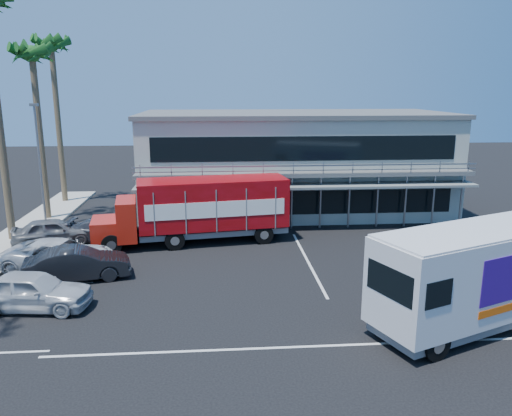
{
  "coord_description": "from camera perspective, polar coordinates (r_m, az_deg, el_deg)",
  "views": [
    {
      "loc": [
        -2.72,
        -22.01,
        9.02
      ],
      "look_at": [
        -0.56,
        5.81,
        2.3
      ],
      "focal_mm": 35.0,
      "sensor_mm": 36.0,
      "label": 1
    }
  ],
  "objects": [
    {
      "name": "light_pole_far",
      "position": [
        35.24,
        -23.5,
        5.06
      ],
      "size": [
        0.5,
        0.25,
        8.09
      ],
      "color": "gray",
      "rests_on": "ground"
    },
    {
      "name": "parked_car_e",
      "position": [
        31.89,
        -22.15,
        -2.46
      ],
      "size": [
        4.91,
        2.98,
        1.56
      ],
      "primitive_type": "imported",
      "rotation": [
        0.0,
        0.0,
        1.83
      ],
      "color": "slate",
      "rests_on": "ground"
    },
    {
      "name": "parked_car_a",
      "position": [
        22.98,
        -24.17,
        -8.62
      ],
      "size": [
        4.99,
        2.47,
        1.64
      ],
      "primitive_type": "imported",
      "rotation": [
        0.0,
        0.0,
        1.45
      ],
      "color": "#B5B8BC",
      "rests_on": "ground"
    },
    {
      "name": "ground",
      "position": [
        23.94,
        2.44,
        -8.6
      ],
      "size": [
        120.0,
        120.0,
        0.0
      ],
      "primitive_type": "plane",
      "color": "black",
      "rests_on": "ground"
    },
    {
      "name": "parked_car_b",
      "position": [
        25.54,
        -19.69,
        -6.05
      ],
      "size": [
        5.14,
        2.82,
        1.61
      ],
      "primitive_type": "imported",
      "rotation": [
        0.0,
        0.0,
        1.81
      ],
      "color": "black",
      "rests_on": "ground"
    },
    {
      "name": "parked_car_d",
      "position": [
        31.51,
        -16.71,
        -2.42
      ],
      "size": [
        4.78,
        2.35,
        1.34
      ],
      "primitive_type": "imported",
      "rotation": [
        0.0,
        0.0,
        1.46
      ],
      "color": "#303640",
      "rests_on": "ground"
    },
    {
      "name": "parked_car_c",
      "position": [
        27.14,
        -21.44,
        -5.09
      ],
      "size": [
        6.05,
        3.59,
        1.58
      ],
      "primitive_type": "imported",
      "rotation": [
        0.0,
        0.0,
        1.39
      ],
      "color": "silver",
      "rests_on": "ground"
    },
    {
      "name": "red_truck",
      "position": [
        29.73,
        -6.42,
        -0.01
      ],
      "size": [
        11.6,
        4.29,
        3.82
      ],
      "rotation": [
        0.0,
        0.0,
        0.15
      ],
      "color": "#B21A0E",
      "rests_on": "ground"
    },
    {
      "name": "curb_strip",
      "position": [
        31.87,
        -26.97,
        -4.27
      ],
      "size": [
        3.0,
        32.0,
        0.16
      ],
      "primitive_type": "cube",
      "color": "#A5A399",
      "rests_on": "ground"
    },
    {
      "name": "white_van",
      "position": [
        20.66,
        23.34,
        -7.23
      ],
      "size": [
        8.48,
        5.61,
        3.93
      ],
      "rotation": [
        0.0,
        0.0,
        0.39
      ],
      "color": "silver",
      "rests_on": "ground"
    },
    {
      "name": "palm_e",
      "position": [
        37.04,
        -24.16,
        14.81
      ],
      "size": [
        2.8,
        2.8,
        12.25
      ],
      "color": "brown",
      "rests_on": "ground"
    },
    {
      "name": "building",
      "position": [
        37.77,
        4.34,
        5.34
      ],
      "size": [
        22.4,
        12.0,
        7.3
      ],
      "color": "#A3AA9C",
      "rests_on": "ground"
    },
    {
      "name": "palm_f",
      "position": [
        42.43,
        -22.29,
        15.89
      ],
      "size": [
        2.8,
        2.8,
        13.25
      ],
      "color": "brown",
      "rests_on": "ground"
    }
  ]
}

